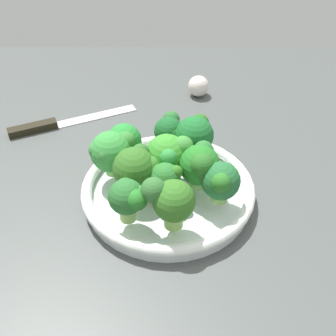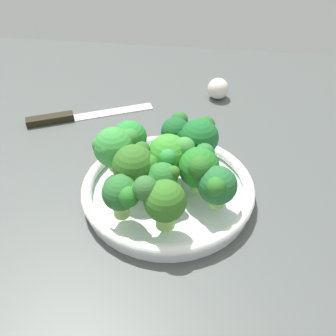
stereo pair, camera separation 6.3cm
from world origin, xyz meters
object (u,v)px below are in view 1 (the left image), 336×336
at_px(broccoli_floret_9, 136,168).
at_px(garlic_bulb, 198,86).
at_px(broccoli_floret_10, 168,155).
at_px(broccoli_floret_4, 164,177).
at_px(broccoli_floret_5, 219,181).
at_px(broccoli_floret_2, 170,131).
at_px(broccoli_floret_8, 200,164).
at_px(broccoli_floret_1, 171,200).
at_px(broccoli_floret_6, 129,197).
at_px(knife, 57,124).
at_px(broccoli_floret_7, 125,141).
at_px(broccoli_floret_3, 110,152).
at_px(bowl, 168,190).
at_px(broccoli_floret_0, 195,134).

relative_size(broccoli_floret_9, garlic_bulb, 1.54).
xyz_separation_m(broccoli_floret_10, garlic_bulb, (0.32, -0.07, -0.05)).
relative_size(broccoli_floret_4, broccoli_floret_5, 0.88).
relative_size(broccoli_floret_2, broccoli_floret_8, 0.85).
height_order(broccoli_floret_1, broccoli_floret_10, broccoli_floret_1).
relative_size(broccoli_floret_6, knife, 0.27).
bearing_deg(broccoli_floret_8, garlic_bulb, -3.25).
height_order(broccoli_floret_7, garlic_bulb, broccoli_floret_7).
bearing_deg(broccoli_floret_7, broccoli_floret_3, 149.76).
bearing_deg(broccoli_floret_10, broccoli_floret_5, -127.92).
relative_size(broccoli_floret_7, knife, 0.27).
bearing_deg(broccoli_floret_1, broccoli_floret_5, -53.96).
bearing_deg(broccoli_floret_8, broccoli_floret_2, 24.58).
distance_m(broccoli_floret_10, garlic_bulb, 0.33).
relative_size(knife, garlic_bulb, 5.35).
distance_m(broccoli_floret_5, broccoli_floret_10, 0.09).
relative_size(bowl, broccoli_floret_4, 4.79).
xyz_separation_m(broccoli_floret_2, broccoli_floret_7, (-0.04, 0.07, 0.00)).
distance_m(bowl, broccoli_floret_9, 0.07).
xyz_separation_m(broccoli_floret_1, broccoli_floret_5, (0.05, -0.07, -0.01)).
bearing_deg(broccoli_floret_1, broccoli_floret_3, 40.10).
bearing_deg(broccoli_floret_2, broccoli_floret_4, 176.08).
xyz_separation_m(bowl, broccoli_floret_2, (0.09, -0.00, 0.05)).
bearing_deg(broccoli_floret_8, broccoli_floret_7, 61.98).
distance_m(broccoli_floret_0, broccoli_floret_3, 0.14).
bearing_deg(garlic_bulb, broccoli_floret_9, 161.83).
bearing_deg(garlic_bulb, broccoli_floret_7, 153.83).
bearing_deg(broccoli_floret_6, broccoli_floret_7, 7.26).
xyz_separation_m(knife, garlic_bulb, (0.13, -0.30, 0.02)).
distance_m(broccoli_floret_6, broccoli_floret_9, 0.07).
distance_m(broccoli_floret_1, knife, 0.39).
distance_m(bowl, broccoli_floret_3, 0.11).
bearing_deg(broccoli_floret_0, broccoli_floret_4, 151.91).
relative_size(broccoli_floret_3, broccoli_floret_7, 1.12).
relative_size(bowl, knife, 1.11).
xyz_separation_m(bowl, broccoli_floret_3, (0.02, 0.09, 0.06)).
bearing_deg(broccoli_floret_9, broccoli_floret_3, 51.69).
height_order(broccoli_floret_6, broccoli_floret_9, broccoli_floret_9).
bearing_deg(garlic_bulb, broccoli_floret_1, 171.58).
distance_m(broccoli_floret_9, knife, 0.30).
distance_m(broccoli_floret_1, broccoli_floret_8, 0.10).
distance_m(bowl, broccoli_floret_7, 0.11).
bearing_deg(broccoli_floret_10, broccoli_floret_0, -42.81).
height_order(broccoli_floret_0, broccoli_floret_1, same).
xyz_separation_m(broccoli_floret_8, broccoli_floret_9, (-0.01, 0.10, -0.00)).
bearing_deg(broccoli_floret_10, garlic_bulb, -11.78).
relative_size(broccoli_floret_4, broccoli_floret_6, 0.85).
relative_size(broccoli_floret_1, broccoli_floret_6, 1.18).
distance_m(broccoli_floret_7, broccoli_floret_9, 0.07).
height_order(broccoli_floret_2, garlic_bulb, broccoli_floret_2).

